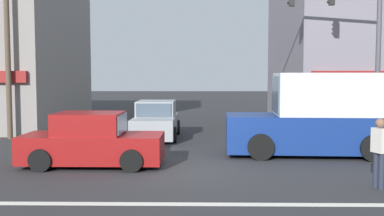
% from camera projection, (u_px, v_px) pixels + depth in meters
% --- Properties ---
extents(ground_plane, '(120.00, 120.00, 0.00)m').
position_uv_depth(ground_plane, '(188.00, 169.00, 12.83)').
color(ground_plane, '#2B2B2D').
extents(lane_marking_stripe, '(9.00, 0.24, 0.01)m').
position_uv_depth(lane_marking_stripe, '(184.00, 204.00, 9.34)').
color(lane_marking_stripe, silver).
rests_on(lane_marking_stripe, ground).
extents(utility_pole_near_left, '(1.40, 0.22, 8.26)m').
position_uv_depth(utility_pole_near_left, '(7.00, 36.00, 18.51)').
color(utility_pole_near_left, brown).
rests_on(utility_pole_near_left, ground).
extents(traffic_light_mast, '(4.85, 0.85, 6.20)m').
position_uv_depth(traffic_light_mast, '(351.00, 34.00, 16.51)').
color(traffic_light_mast, '#47474C').
rests_on(traffic_light_mast, ground).
extents(sedan_approaching_near, '(4.11, 1.90, 1.58)m').
position_uv_depth(sedan_approaching_near, '(92.00, 142.00, 13.22)').
color(sedan_approaching_near, maroon).
rests_on(sedan_approaching_near, ground).
extents(sedan_crossing_leftbound, '(1.90, 4.11, 1.58)m').
position_uv_depth(sedan_crossing_leftbound, '(156.00, 121.00, 19.03)').
color(sedan_crossing_leftbound, '#999EA3').
rests_on(sedan_crossing_leftbound, ground).
extents(box_truck_waiting_far, '(5.69, 2.44, 2.75)m').
position_uv_depth(box_truck_waiting_far, '(317.00, 118.00, 14.93)').
color(box_truck_waiting_far, navy).
rests_on(box_truck_waiting_far, ground).
extents(pedestrian_mid_crossing, '(0.33, 0.54, 1.67)m').
position_uv_depth(pedestrian_mid_crossing, '(379.00, 149.00, 10.55)').
color(pedestrian_mid_crossing, '#232838').
rests_on(pedestrian_mid_crossing, ground).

